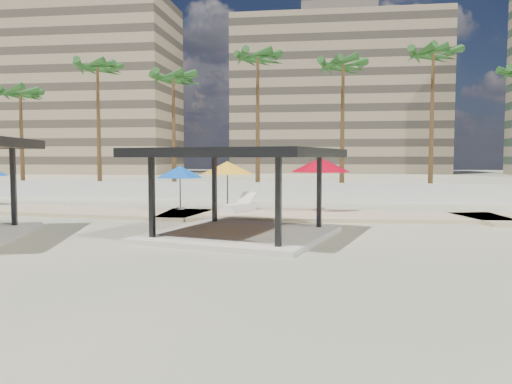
% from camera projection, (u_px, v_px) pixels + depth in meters
% --- Properties ---
extents(ground, '(200.00, 200.00, 0.00)m').
position_uv_depth(ground, '(270.00, 241.00, 17.11)').
color(ground, '#CDBA88').
rests_on(ground, ground).
extents(promenade, '(44.45, 7.97, 0.24)m').
position_uv_depth(promenade, '(328.00, 215.00, 24.41)').
color(promenade, '#C6B284').
rests_on(promenade, ground).
extents(boundary_wall, '(56.00, 0.30, 1.20)m').
position_uv_depth(boundary_wall, '(297.00, 192.00, 32.88)').
color(boundary_wall, silver).
rests_on(boundary_wall, ground).
extents(building_west, '(34.00, 16.00, 32.40)m').
position_uv_depth(building_west, '(79.00, 88.00, 89.01)').
color(building_west, '#937F60').
rests_on(building_west, ground).
extents(building_mid, '(38.00, 16.00, 30.40)m').
position_uv_depth(building_mid, '(338.00, 96.00, 92.63)').
color(building_mid, '#847259').
rests_on(building_mid, ground).
extents(pavilion_central, '(7.68, 7.68, 3.19)m').
position_uv_depth(pavilion_central, '(241.00, 184.00, 17.95)').
color(pavilion_central, beige).
rests_on(pavilion_central, ground).
extents(umbrella_b, '(3.53, 3.53, 2.48)m').
position_uv_depth(umbrella_b, '(227.00, 168.00, 26.50)').
color(umbrella_b, beige).
rests_on(umbrella_b, promenade).
extents(umbrella_c, '(3.28, 3.28, 2.68)m').
position_uv_depth(umbrella_c, '(320.00, 165.00, 25.30)').
color(umbrella_c, beige).
rests_on(umbrella_c, promenade).
extents(umbrella_f, '(2.67, 2.67, 2.26)m').
position_uv_depth(umbrella_f, '(180.00, 172.00, 25.77)').
color(umbrella_f, beige).
rests_on(umbrella_f, promenade).
extents(lounger_a, '(1.55, 2.54, 0.92)m').
position_uv_depth(lounger_a, '(239.00, 207.00, 24.92)').
color(lounger_a, white).
rests_on(lounger_a, promenade).
extents(palm_a, '(3.00, 3.00, 8.53)m').
position_uv_depth(palm_a, '(20.00, 97.00, 37.57)').
color(palm_a, brown).
rests_on(palm_a, ground).
extents(palm_b, '(3.00, 3.00, 10.42)m').
position_uv_depth(palm_b, '(97.00, 72.00, 37.01)').
color(palm_b, brown).
rests_on(palm_b, ground).
extents(palm_c, '(3.00, 3.00, 9.40)m').
position_uv_depth(palm_c, '(173.00, 82.00, 35.66)').
color(palm_c, brown).
rests_on(palm_c, ground).
extents(palm_d, '(3.00, 3.00, 10.82)m').
position_uv_depth(palm_d, '(258.00, 63.00, 35.53)').
color(palm_d, brown).
rests_on(palm_d, ground).
extents(palm_e, '(3.00, 3.00, 10.03)m').
position_uv_depth(palm_e, '(343.00, 71.00, 34.26)').
color(palm_e, brown).
rests_on(palm_e, ground).
extents(palm_f, '(3.00, 3.00, 10.72)m').
position_uv_depth(palm_f, '(433.00, 60.00, 33.59)').
color(palm_f, brown).
rests_on(palm_f, ground).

